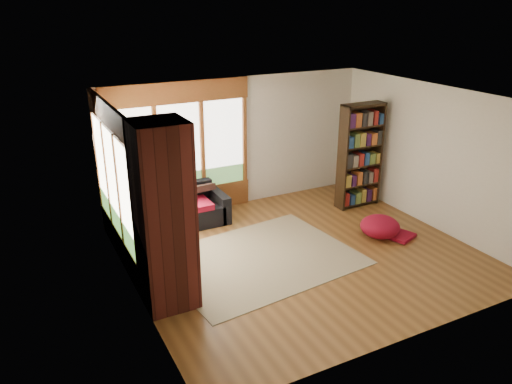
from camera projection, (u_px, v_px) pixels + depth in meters
name	position (u px, v px, depth m)	size (l,w,h in m)	color
floor	(302.00, 254.00, 8.35)	(5.50, 5.50, 0.00)	brown
ceiling	(307.00, 99.00, 7.40)	(5.50, 5.50, 0.00)	white
wall_back	(237.00, 143.00, 9.95)	(5.50, 0.04, 2.60)	silver
wall_front	(420.00, 246.00, 5.80)	(5.50, 0.04, 2.60)	silver
wall_left	(131.00, 213.00, 6.70)	(0.04, 5.00, 2.60)	silver
wall_right	(433.00, 157.00, 9.04)	(0.04, 5.00, 2.60)	silver
windows_back	(180.00, 148.00, 9.39)	(2.82, 0.10, 1.90)	brown
windows_left	(113.00, 182.00, 7.69)	(0.10, 2.62, 1.90)	brown
roller_blind	(102.00, 143.00, 8.25)	(0.03, 0.72, 0.90)	#729457
brick_chimney	(164.00, 217.00, 6.56)	(0.70, 0.70, 2.60)	#471914
sectional_sofa	(157.00, 222.00, 8.81)	(2.20, 2.20, 0.80)	black
area_rug	(260.00, 259.00, 8.17)	(3.03, 2.32, 0.01)	beige
bookshelf	(360.00, 156.00, 9.94)	(0.90, 0.30, 2.11)	black
pouf	(380.00, 226.00, 8.89)	(0.70, 0.70, 0.38)	maroon
dog_tan	(164.00, 192.00, 8.84)	(1.00, 0.98, 0.49)	brown
dog_brindle	(141.00, 215.00, 7.99)	(0.59, 0.85, 0.43)	#312314
throw_pillows	(155.00, 194.00, 8.78)	(1.98, 1.68, 0.45)	#301C16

